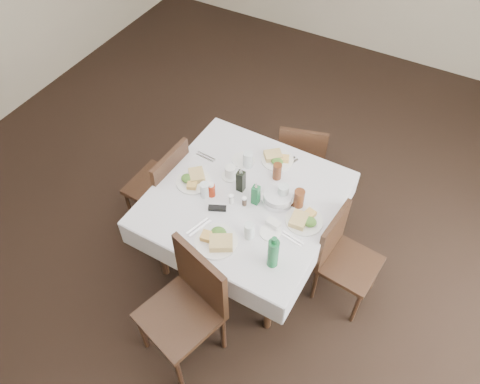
{
  "coord_description": "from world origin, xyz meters",
  "views": [
    {
      "loc": [
        1.22,
        -1.98,
        3.38
      ],
      "look_at": [
        0.14,
        -0.04,
        0.8
      ],
      "focal_mm": 35.0,
      "sensor_mm": 36.0,
      "label": 1
    }
  ],
  "objects_px": {
    "chair_west": "(164,184)",
    "chair_south": "(189,301)",
    "oil_cruet_green": "(256,194)",
    "coffee_mug": "(231,172)",
    "water_n": "(248,160)",
    "water_s": "(249,231)",
    "dining_table": "(244,204)",
    "green_bottle": "(273,253)",
    "chair_east": "(342,254)",
    "water_w": "(205,190)",
    "oil_cruet_dark": "(241,180)",
    "bread_basket": "(278,197)",
    "water_e": "(283,193)",
    "chair_north": "(302,155)",
    "ketchup_bottle": "(211,190)"
  },
  "relations": [
    {
      "from": "chair_north",
      "to": "coffee_mug",
      "type": "bearing_deg",
      "value": -111.36
    },
    {
      "from": "water_n",
      "to": "ketchup_bottle",
      "type": "distance_m",
      "value": 0.4
    },
    {
      "from": "oil_cruet_dark",
      "to": "water_e",
      "type": "bearing_deg",
      "value": 10.5
    },
    {
      "from": "chair_west",
      "to": "water_n",
      "type": "bearing_deg",
      "value": 26.32
    },
    {
      "from": "oil_cruet_green",
      "to": "coffee_mug",
      "type": "xyz_separation_m",
      "value": [
        -0.28,
        0.14,
        -0.05
      ]
    },
    {
      "from": "dining_table",
      "to": "water_s",
      "type": "xyz_separation_m",
      "value": [
        0.2,
        -0.29,
        0.15
      ]
    },
    {
      "from": "dining_table",
      "to": "green_bottle",
      "type": "xyz_separation_m",
      "value": [
        0.43,
        -0.41,
        0.21
      ]
    },
    {
      "from": "water_n",
      "to": "oil_cruet_dark",
      "type": "xyz_separation_m",
      "value": [
        0.07,
        -0.24,
        0.03
      ]
    },
    {
      "from": "chair_south",
      "to": "water_s",
      "type": "xyz_separation_m",
      "value": [
        0.16,
        0.53,
        0.26
      ]
    },
    {
      "from": "water_n",
      "to": "chair_south",
      "type": "bearing_deg",
      "value": -81.63
    },
    {
      "from": "water_n",
      "to": "coffee_mug",
      "type": "bearing_deg",
      "value": -111.36
    },
    {
      "from": "water_s",
      "to": "oil_cruet_dark",
      "type": "height_order",
      "value": "oil_cruet_dark"
    },
    {
      "from": "ketchup_bottle",
      "to": "green_bottle",
      "type": "relative_size",
      "value": 0.44
    },
    {
      "from": "water_e",
      "to": "water_w",
      "type": "distance_m",
      "value": 0.57
    },
    {
      "from": "chair_south",
      "to": "ketchup_bottle",
      "type": "distance_m",
      "value": 0.81
    },
    {
      "from": "dining_table",
      "to": "oil_cruet_green",
      "type": "xyz_separation_m",
      "value": [
        0.1,
        -0.01,
        0.17
      ]
    },
    {
      "from": "dining_table",
      "to": "oil_cruet_dark",
      "type": "height_order",
      "value": "oil_cruet_dark"
    },
    {
      "from": "chair_south",
      "to": "chair_east",
      "type": "bearing_deg",
      "value": 50.38
    },
    {
      "from": "chair_north",
      "to": "water_w",
      "type": "relative_size",
      "value": 6.82
    },
    {
      "from": "bread_basket",
      "to": "water_w",
      "type": "bearing_deg",
      "value": -156.21
    },
    {
      "from": "dining_table",
      "to": "chair_east",
      "type": "xyz_separation_m",
      "value": [
        0.78,
        0.07,
        -0.2
      ]
    },
    {
      "from": "water_n",
      "to": "water_w",
      "type": "height_order",
      "value": "water_n"
    },
    {
      "from": "dining_table",
      "to": "chair_north",
      "type": "relative_size",
      "value": 1.57
    },
    {
      "from": "chair_north",
      "to": "oil_cruet_dark",
      "type": "height_order",
      "value": "oil_cruet_dark"
    },
    {
      "from": "dining_table",
      "to": "green_bottle",
      "type": "distance_m",
      "value": 0.63
    },
    {
      "from": "water_w",
      "to": "coffee_mug",
      "type": "xyz_separation_m",
      "value": [
        0.07,
        0.26,
        -0.02
      ]
    },
    {
      "from": "water_s",
      "to": "green_bottle",
      "type": "distance_m",
      "value": 0.27
    },
    {
      "from": "chair_west",
      "to": "oil_cruet_green",
      "type": "height_order",
      "value": "oil_cruet_green"
    },
    {
      "from": "water_e",
      "to": "chair_north",
      "type": "bearing_deg",
      "value": 101.49
    },
    {
      "from": "water_w",
      "to": "bread_basket",
      "type": "xyz_separation_m",
      "value": [
        0.49,
        0.21,
        -0.03
      ]
    },
    {
      "from": "chair_south",
      "to": "bread_basket",
      "type": "distance_m",
      "value": 0.96
    },
    {
      "from": "dining_table",
      "to": "ketchup_bottle",
      "type": "distance_m",
      "value": 0.28
    },
    {
      "from": "water_s",
      "to": "oil_cruet_dark",
      "type": "distance_m",
      "value": 0.43
    },
    {
      "from": "water_n",
      "to": "water_e",
      "type": "relative_size",
      "value": 0.93
    },
    {
      "from": "chair_south",
      "to": "green_bottle",
      "type": "bearing_deg",
      "value": 46.2
    },
    {
      "from": "chair_south",
      "to": "water_n",
      "type": "xyz_separation_m",
      "value": [
        -0.16,
        1.11,
        0.26
      ]
    },
    {
      "from": "chair_west",
      "to": "chair_north",
      "type": "bearing_deg",
      "value": 46.47
    },
    {
      "from": "bread_basket",
      "to": "coffee_mug",
      "type": "distance_m",
      "value": 0.42
    },
    {
      "from": "bread_basket",
      "to": "green_bottle",
      "type": "distance_m",
      "value": 0.54
    },
    {
      "from": "chair_south",
      "to": "water_e",
      "type": "relative_size",
      "value": 6.74
    },
    {
      "from": "chair_west",
      "to": "chair_south",
      "type": "bearing_deg",
      "value": -46.03
    },
    {
      "from": "water_s",
      "to": "bread_basket",
      "type": "bearing_deg",
      "value": 85.41
    },
    {
      "from": "green_bottle",
      "to": "coffee_mug",
      "type": "bearing_deg",
      "value": 138.91
    },
    {
      "from": "water_n",
      "to": "water_s",
      "type": "bearing_deg",
      "value": -60.86
    },
    {
      "from": "chair_north",
      "to": "chair_south",
      "type": "relative_size",
      "value": 0.86
    },
    {
      "from": "dining_table",
      "to": "coffee_mug",
      "type": "relative_size",
      "value": 10.0
    },
    {
      "from": "chair_north",
      "to": "water_w",
      "type": "bearing_deg",
      "value": -109.71
    },
    {
      "from": "water_e",
      "to": "oil_cruet_dark",
      "type": "height_order",
      "value": "oil_cruet_dark"
    },
    {
      "from": "oil_cruet_green",
      "to": "bread_basket",
      "type": "bearing_deg",
      "value": 34.77
    },
    {
      "from": "chair_south",
      "to": "oil_cruet_green",
      "type": "distance_m",
      "value": 0.87
    }
  ]
}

